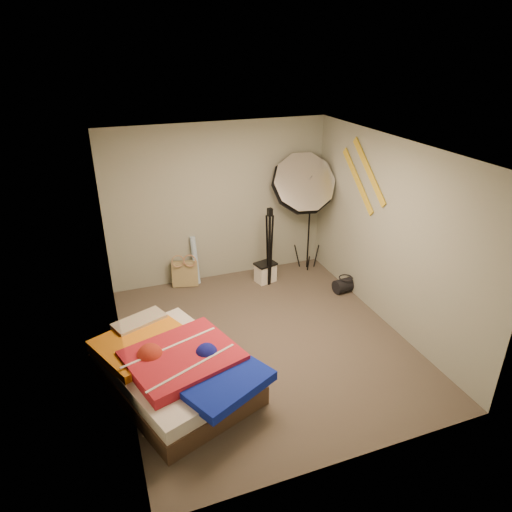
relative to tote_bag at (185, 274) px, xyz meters
name	(u,v)px	position (x,y,z in m)	size (l,w,h in m)	color
floor	(265,341)	(0.64, -1.85, -0.20)	(4.00, 4.00, 0.00)	brown
ceiling	(267,149)	(0.64, -1.85, 2.30)	(4.00, 4.00, 0.00)	silver
wall_back	(219,204)	(0.64, 0.15, 1.05)	(3.50, 3.50, 0.00)	gray
wall_front	(355,353)	(0.64, -3.85, 1.05)	(3.50, 3.50, 0.00)	gray
wall_left	(113,279)	(-1.11, -1.85, 1.05)	(4.00, 4.00, 0.00)	gray
wall_right	(390,235)	(2.39, -1.85, 1.05)	(4.00, 4.00, 0.00)	gray
tote_bag	(185,274)	(0.00, 0.00, 0.00)	(0.41, 0.12, 0.41)	tan
wrapping_roll	(195,260)	(0.19, 0.05, 0.18)	(0.09, 0.09, 0.77)	#5190CA
camera_case	(265,273)	(1.25, -0.32, -0.05)	(0.30, 0.22, 0.30)	white
duffel_bag	(345,285)	(2.29, -1.06, -0.09)	(0.22, 0.22, 0.36)	black
wall_stripe_upper	(369,171)	(2.37, -1.25, 1.75)	(0.02, 1.10, 0.10)	gold
wall_stripe_lower	(358,181)	(2.37, -1.00, 1.55)	(0.02, 1.10, 0.10)	gold
bed	(175,368)	(-0.61, -2.30, 0.06)	(1.85, 2.13, 0.52)	#4C3626
photo_umbrella	(303,185)	(1.91, -0.18, 1.31)	(1.31, 1.03, 2.11)	black
camera_tripod	(269,242)	(1.26, -0.44, 0.54)	(0.08, 0.08, 1.29)	black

